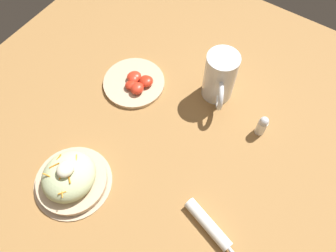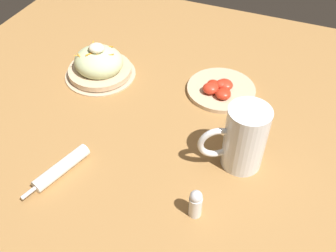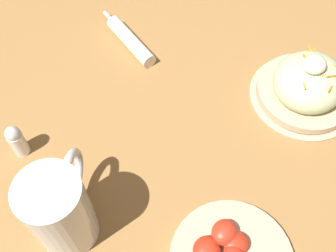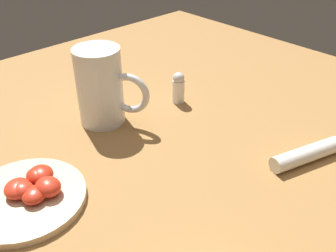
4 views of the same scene
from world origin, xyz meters
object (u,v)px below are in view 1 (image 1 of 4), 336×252
at_px(napkin_roll, 208,225).
at_px(beer_mug, 219,79).
at_px(salt_shaker, 262,125).
at_px(salad_plate, 70,178).
at_px(tomato_plate, 135,82).

bearing_deg(napkin_roll, beer_mug, 26.69).
distance_m(napkin_roll, salt_shaker, 0.32).
height_order(salad_plate, tomato_plate, salad_plate).
xyz_separation_m(beer_mug, salt_shaker, (-0.05, -0.17, -0.04)).
xyz_separation_m(salad_plate, napkin_roll, (0.10, -0.36, -0.02)).
xyz_separation_m(beer_mug, napkin_roll, (-0.37, -0.19, -0.06)).
xyz_separation_m(napkin_roll, tomato_plate, (0.26, 0.42, -0.00)).
distance_m(tomato_plate, salt_shaker, 0.41).
relative_size(salad_plate, napkin_roll, 1.17).
distance_m(salad_plate, salt_shaker, 0.55).
relative_size(napkin_roll, tomato_plate, 0.92).
relative_size(salad_plate, tomato_plate, 1.08).
relative_size(beer_mug, napkin_roll, 0.90).
distance_m(napkin_roll, tomato_plate, 0.49).
bearing_deg(beer_mug, napkin_roll, -153.31).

